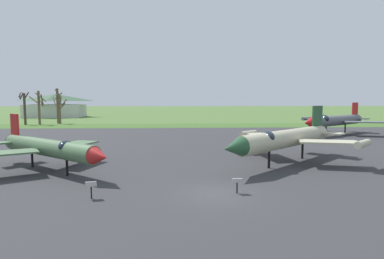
{
  "coord_description": "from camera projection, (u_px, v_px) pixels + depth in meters",
  "views": [
    {
      "loc": [
        -2.35,
        -17.66,
        5.51
      ],
      "look_at": [
        -0.4,
        21.01,
        1.9
      ],
      "focal_mm": 28.86,
      "sensor_mm": 36.0,
      "label": 1
    }
  ],
  "objects": [
    {
      "name": "ground_plane",
      "position": [
        217.0,
        194.0,
        18.19
      ],
      "size": [
        600.0,
        600.0,
        0.0
      ],
      "primitive_type": "plane",
      "color": "#4C6B33"
    },
    {
      "name": "asphalt_apron",
      "position": [
        198.0,
        150.0,
        34.68
      ],
      "size": [
        92.75,
        55.29,
        0.05
      ],
      "primitive_type": "cube",
      "color": "#333335",
      "rests_on": "ground"
    },
    {
      "name": "grass_verge_strip",
      "position": [
        187.0,
        126.0,
        68.14
      ],
      "size": [
        152.75,
        12.0,
        0.06
      ],
      "primitive_type": "cube",
      "color": "#3E6128",
      "rests_on": "ground"
    },
    {
      "name": "jet_fighter_front_left",
      "position": [
        286.0,
        138.0,
        26.73
      ],
      "size": [
        13.64,
        12.75,
        5.01
      ],
      "color": "#B7B293",
      "rests_on": "ground"
    },
    {
      "name": "info_placard_front_left",
      "position": [
        237.0,
        183.0,
        18.2
      ],
      "size": [
        0.59,
        0.3,
        0.99
      ],
      "color": "black",
      "rests_on": "ground"
    },
    {
      "name": "jet_fighter_rear_left",
      "position": [
        335.0,
        120.0,
        49.27
      ],
      "size": [
        15.71,
        14.46,
        5.21
      ],
      "color": "#565B60",
      "rests_on": "ground"
    },
    {
      "name": "info_placard_rear_left",
      "position": [
        319.0,
        138.0,
        40.91
      ],
      "size": [
        0.51,
        0.28,
        0.97
      ],
      "color": "black",
      "rests_on": "ground"
    },
    {
      "name": "jet_fighter_rear_right",
      "position": [
        49.0,
        148.0,
        23.66
      ],
      "size": [
        11.4,
        9.85,
        4.38
      ],
      "color": "#4C6B47",
      "rests_on": "ground"
    },
    {
      "name": "info_placard_rear_right",
      "position": [
        91.0,
        188.0,
        17.21
      ],
      "size": [
        0.64,
        0.38,
        1.06
      ],
      "color": "black",
      "rests_on": "ground"
    },
    {
      "name": "bare_tree_far_left",
      "position": [
        24.0,
        107.0,
        69.74
      ],
      "size": [
        2.1,
        2.1,
        7.49
      ],
      "color": "#42382D",
      "rests_on": "ground"
    },
    {
      "name": "bare_tree_left_of_center",
      "position": [
        39.0,
        106.0,
        69.91
      ],
      "size": [
        3.57,
        2.88,
        7.73
      ],
      "color": "brown",
      "rests_on": "ground"
    },
    {
      "name": "bare_tree_center",
      "position": [
        58.0,
        105.0,
        74.48
      ],
      "size": [
        1.45,
        2.19,
        8.46
      ],
      "color": "brown",
      "rests_on": "ground"
    },
    {
      "name": "bare_tree_right_of_center",
      "position": [
        60.0,
        108.0,
        73.26
      ],
      "size": [
        3.41,
        3.41,
        6.82
      ],
      "color": "brown",
      "rests_on": "ground"
    },
    {
      "name": "visitor_building",
      "position": [
        55.0,
        106.0,
        103.79
      ],
      "size": [
        18.92,
        13.21,
        7.78
      ],
      "color": "beige",
      "rests_on": "ground"
    }
  ]
}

